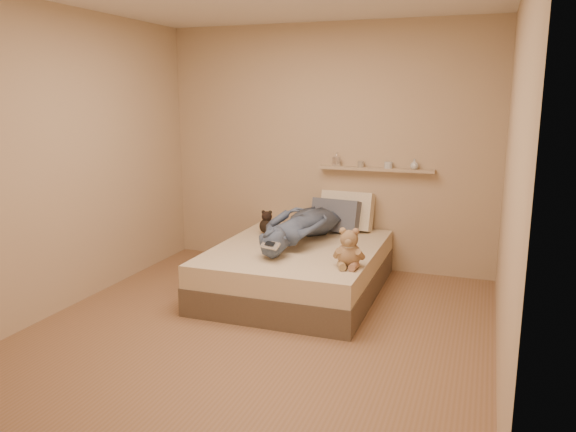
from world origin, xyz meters
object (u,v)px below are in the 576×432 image
at_px(wall_shelf, 376,169).
at_px(teddy_bear, 349,251).
at_px(dark_plush, 267,224).
at_px(pillow_grey, 335,216).
at_px(bed, 298,269).
at_px(pillow_cream, 347,211).
at_px(person, 303,224).
at_px(game_console, 270,245).

bearing_deg(wall_shelf, teddy_bear, -87.56).
bearing_deg(dark_plush, teddy_bear, -38.35).
bearing_deg(pillow_grey, bed, -104.45).
xyz_separation_m(pillow_cream, wall_shelf, (0.28, 0.08, 0.45)).
relative_size(bed, pillow_cream, 3.45).
bearing_deg(wall_shelf, bed, -121.18).
relative_size(bed, person, 1.27).
height_order(pillow_grey, person, person).
relative_size(bed, pillow_grey, 3.80).
bearing_deg(bed, dark_plush, 141.65).
bearing_deg(teddy_bear, game_console, -171.49).
distance_m(teddy_bear, dark_plush, 1.37).
bearing_deg(person, pillow_grey, -102.97).
relative_size(teddy_bear, person, 0.23).
bearing_deg(wall_shelf, pillow_grey, -149.52).
xyz_separation_m(teddy_bear, pillow_grey, (-0.43, 1.17, 0.03)).
relative_size(teddy_bear, wall_shelf, 0.28).
xyz_separation_m(game_console, pillow_grey, (0.23, 1.27, 0.02)).
xyz_separation_m(game_console, dark_plush, (-0.41, 0.95, -0.05)).
bearing_deg(teddy_bear, bed, 141.66).
xyz_separation_m(dark_plush, person, (0.45, -0.19, 0.07)).
distance_m(teddy_bear, pillow_cream, 1.36).
bearing_deg(wall_shelf, pillow_cream, -164.47).
bearing_deg(dark_plush, game_console, -66.58).
bearing_deg(pillow_grey, teddy_bear, -69.79).
xyz_separation_m(teddy_bear, dark_plush, (-1.07, 0.85, -0.03)).
xyz_separation_m(game_console, wall_shelf, (0.60, 1.49, 0.50)).
height_order(dark_plush, pillow_grey, pillow_grey).
bearing_deg(pillow_cream, person, -112.96).
height_order(bed, dark_plush, dark_plush).
xyz_separation_m(teddy_bear, person, (-0.62, 0.66, 0.04)).
distance_m(dark_plush, wall_shelf, 1.27).
relative_size(dark_plush, pillow_grey, 0.50).
bearing_deg(dark_plush, bed, -38.35).
relative_size(pillow_grey, person, 0.34).
bearing_deg(pillow_cream, bed, -107.75).
bearing_deg(person, game_console, 94.25).
height_order(game_console, person, person).
xyz_separation_m(bed, teddy_bear, (0.61, -0.48, 0.37)).
relative_size(teddy_bear, pillow_grey, 0.68).
xyz_separation_m(pillow_grey, wall_shelf, (0.37, 0.22, 0.48)).
xyz_separation_m(bed, game_console, (-0.05, -0.58, 0.38)).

